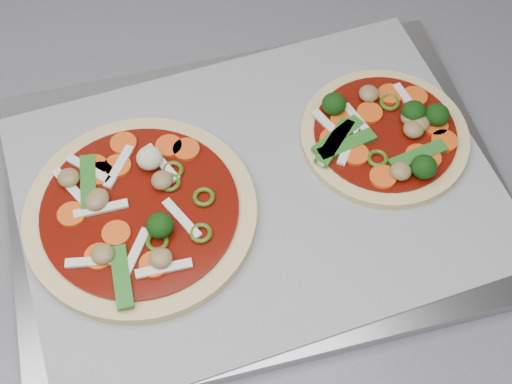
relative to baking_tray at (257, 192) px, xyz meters
name	(u,v)px	position (x,y,z in m)	size (l,w,h in m)	color
base_cabinet	(305,313)	(0.10, 0.05, -0.48)	(3.60, 0.60, 0.86)	silver
countertop	(331,143)	(0.10, 0.05, -0.03)	(3.60, 0.60, 0.04)	slate
baking_tray	(257,192)	(0.00, 0.00, 0.00)	(0.45, 0.33, 0.01)	#929298
parchment	(257,187)	(0.00, 0.00, 0.01)	(0.43, 0.31, 0.00)	#9C9CA1
pizza_left	(139,211)	(-0.11, 0.00, 0.02)	(0.26, 0.26, 0.04)	tan
pizza_right	(387,133)	(0.14, 0.01, 0.02)	(0.21, 0.21, 0.03)	tan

